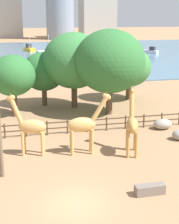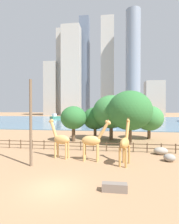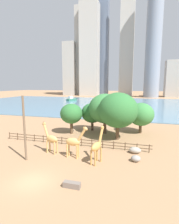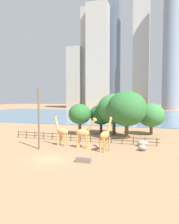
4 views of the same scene
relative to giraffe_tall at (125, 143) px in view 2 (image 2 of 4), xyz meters
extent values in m
plane|color=#9E7551|center=(-5.61, 73.61, -2.33)|extent=(400.00, 400.00, 0.00)
cube|color=slate|center=(-5.61, 70.61, -2.23)|extent=(180.00, 86.00, 0.20)
cylinder|color=#C18C47|center=(-0.12, 0.64, -1.34)|extent=(0.29, 0.29, 1.97)
cylinder|color=#C18C47|center=(0.46, 0.46, -1.34)|extent=(0.29, 0.29, 1.97)
cylinder|color=#C18C47|center=(-0.57, -0.81, -1.34)|extent=(0.29, 0.29, 1.97)
cylinder|color=#C18C47|center=(0.01, -0.99, -1.34)|extent=(0.29, 0.29, 1.97)
ellipsoid|color=#C18C47|center=(-0.05, -0.17, -0.02)|extent=(1.47, 2.34, 1.14)
cylinder|color=#C18C47|center=(0.32, 1.02, 1.21)|extent=(0.69, 1.25, 2.14)
ellipsoid|color=#C18C47|center=(0.44, 1.44, 2.21)|extent=(0.58, 0.90, 0.70)
cone|color=brown|center=(0.36, 1.47, 2.54)|extent=(0.13, 0.13, 0.21)
cone|color=brown|center=(0.53, 1.41, 2.54)|extent=(0.13, 0.13, 0.21)
cylinder|color=tan|center=(-8.14, 1.35, -1.38)|extent=(0.27, 0.27, 1.90)
cylinder|color=tan|center=(-8.00, 1.92, -1.38)|extent=(0.27, 0.27, 1.90)
cylinder|color=tan|center=(-6.72, 0.99, -1.38)|extent=(0.27, 0.27, 1.90)
cylinder|color=tan|center=(-6.57, 1.56, -1.38)|extent=(0.27, 0.27, 1.90)
ellipsoid|color=tan|center=(-7.36, 1.45, -0.10)|extent=(2.24, 1.33, 1.10)
cylinder|color=tan|center=(-8.46, 1.73, 1.10)|extent=(1.08, 0.58, 2.09)
ellipsoid|color=tan|center=(-8.80, 1.82, 2.09)|extent=(0.85, 0.52, 0.64)
cone|color=brown|center=(-8.82, 1.74, 2.41)|extent=(0.12, 0.12, 0.20)
cone|color=brown|center=(-8.78, 1.90, 2.41)|extent=(0.12, 0.12, 0.20)
cylinder|color=tan|center=(-2.96, 1.10, -1.35)|extent=(0.24, 0.24, 1.97)
cylinder|color=tan|center=(-2.99, 0.49, -1.35)|extent=(0.24, 0.24, 1.97)
cylinder|color=tan|center=(-4.48, 1.18, -1.35)|extent=(0.24, 0.24, 1.97)
cylinder|color=tan|center=(-4.51, 0.57, -1.35)|extent=(0.24, 0.24, 1.97)
ellipsoid|color=tan|center=(-3.74, 0.83, -0.02)|extent=(2.22, 0.98, 1.14)
cylinder|color=tan|center=(-2.37, 0.76, 1.14)|extent=(1.43, 0.42, 2.05)
ellipsoid|color=tan|center=(-1.81, 0.73, 2.07)|extent=(0.85, 0.39, 0.75)
cone|color=brown|center=(-1.81, 0.82, 2.40)|extent=(0.11, 0.11, 0.21)
cone|color=brown|center=(-1.82, 0.65, 2.40)|extent=(0.11, 0.11, 0.21)
cylinder|color=brown|center=(-9.66, -1.80, 2.15)|extent=(0.28, 0.28, 8.95)
ellipsoid|color=gray|center=(5.02, 1.80, -1.90)|extent=(1.28, 1.15, 0.86)
ellipsoid|color=gray|center=(4.87, 4.80, -1.85)|extent=(1.77, 1.26, 0.95)
cube|color=#72665B|center=(-1.12, -6.26, -2.03)|extent=(1.80, 0.60, 0.60)
cylinder|color=#4C3826|center=(-16.79, 5.61, -1.68)|extent=(0.14, 0.14, 1.30)
cylinder|color=#4C3826|center=(-14.96, 5.61, -1.68)|extent=(0.14, 0.14, 1.30)
cylinder|color=#4C3826|center=(-13.13, 5.61, -1.68)|extent=(0.14, 0.14, 1.30)
cylinder|color=#4C3826|center=(-11.31, 5.61, -1.68)|extent=(0.14, 0.14, 1.30)
cylinder|color=#4C3826|center=(-9.48, 5.61, -1.68)|extent=(0.14, 0.14, 1.30)
cylinder|color=#4C3826|center=(-7.65, 5.61, -1.68)|extent=(0.14, 0.14, 1.30)
cylinder|color=#4C3826|center=(-5.83, 5.61, -1.68)|extent=(0.14, 0.14, 1.30)
cylinder|color=#4C3826|center=(-4.00, 5.61, -1.68)|extent=(0.14, 0.14, 1.30)
cylinder|color=#4C3826|center=(-2.17, 5.61, -1.68)|extent=(0.14, 0.14, 1.30)
cylinder|color=#4C3826|center=(-0.34, 5.61, -1.68)|extent=(0.14, 0.14, 1.30)
cylinder|color=#4C3826|center=(1.48, 5.61, -1.68)|extent=(0.14, 0.14, 1.30)
cylinder|color=#4C3826|center=(3.31, 5.61, -1.68)|extent=(0.14, 0.14, 1.30)
cylinder|color=#4C3826|center=(5.14, 5.61, -1.68)|extent=(0.14, 0.14, 1.30)
cylinder|color=#4C3826|center=(6.96, 5.61, -1.68)|extent=(0.14, 0.14, 1.30)
cube|color=#4C3826|center=(-5.61, 5.61, -1.22)|extent=(26.10, 0.08, 0.10)
cube|color=#4C3826|center=(-5.61, 5.61, -1.74)|extent=(26.10, 0.08, 0.10)
cylinder|color=brown|center=(-1.64, 14.42, -1.02)|extent=(0.67, 0.67, 2.62)
ellipsoid|color=#387A3D|center=(-1.64, 14.42, 3.06)|extent=(6.93, 6.93, 6.23)
cylinder|color=brown|center=(-8.45, 12.34, -1.11)|extent=(0.63, 0.63, 2.45)
ellipsoid|color=#2D6B33|center=(-8.45, 12.34, 1.99)|extent=(4.69, 4.69, 4.22)
cylinder|color=brown|center=(5.70, 16.69, -1.36)|extent=(0.61, 0.61, 1.93)
ellipsoid|color=#387A3D|center=(5.70, 16.69, 1.78)|extent=(5.45, 5.45, 4.91)
cylinder|color=brown|center=(1.46, 10.89, -0.97)|extent=(0.70, 0.70, 2.72)
ellipsoid|color=#2D6B33|center=(1.46, 10.89, 3.32)|extent=(7.34, 7.34, 6.61)
cylinder|color=brown|center=(-4.88, 16.17, -1.31)|extent=(0.59, 0.59, 2.03)
ellipsoid|color=#2D6B33|center=(-4.88, 16.17, 1.69)|extent=(4.97, 4.97, 4.47)
cube|color=navy|center=(-0.78, 47.80, -1.42)|extent=(7.55, 4.62, 1.42)
cube|color=silver|center=(-1.62, 47.53, 0.14)|extent=(2.96, 2.41, 1.71)
cylinder|color=silver|center=(-0.44, 47.91, 1.78)|extent=(0.15, 0.15, 4.97)
cube|color=#337259|center=(-35.77, 81.84, -1.45)|extent=(5.06, 7.19, 1.36)
cube|color=silver|center=(-36.13, 81.07, 0.04)|extent=(2.50, 2.90, 1.63)
cylinder|color=silver|center=(-35.63, 82.15, 1.61)|extent=(0.16, 0.16, 4.75)
cube|color=gold|center=(-2.40, 78.72, -1.65)|extent=(3.25, 5.13, 0.97)
cube|color=#333338|center=(-2.60, 79.29, -0.58)|extent=(1.67, 2.03, 1.16)
cylinder|color=silver|center=(-2.32, 78.49, 0.53)|extent=(0.15, 0.15, 3.38)
cylinder|color=gray|center=(14.87, 131.49, 41.92)|extent=(12.24, 12.24, 88.49)
cube|color=#B7B2A8|center=(-6.98, 149.53, 43.67)|extent=(12.14, 14.41, 92.01)
cube|color=#B7B2A8|center=(-50.29, 150.53, 39.35)|extent=(11.28, 15.66, 83.37)
cube|color=#ADA89E|center=(33.65, 138.79, 12.61)|extent=(15.52, 13.11, 29.89)
cube|color=#B7B2A8|center=(-40.34, 140.84, 39.06)|extent=(16.89, 12.39, 82.78)
cube|color=#ADA89E|center=(-60.52, 142.26, 22.87)|extent=(11.47, 11.78, 50.40)
cube|color=slate|center=(-30.38, 155.72, 46.62)|extent=(9.70, 9.14, 97.90)
camera|label=1|loc=(-8.86, -23.22, 7.93)|focal=55.00mm
camera|label=2|loc=(-1.21, -18.74, 3.56)|focal=28.00mm
camera|label=3|loc=(5.01, -21.53, 8.05)|focal=28.00mm
camera|label=4|loc=(7.19, -29.96, 5.06)|focal=35.00mm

